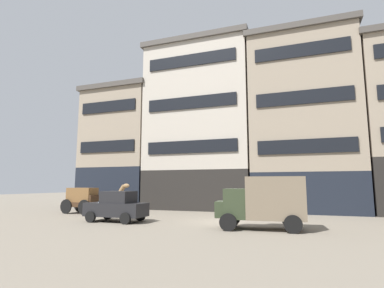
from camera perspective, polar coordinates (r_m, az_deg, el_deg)
The scene contains 9 objects.
ground_plane at distance 18.57m, azimuth 6.29°, elevation -14.58°, with size 120.00×120.00×0.00m, color slate.
building_far_left at distance 32.62m, azimuth -12.79°, elevation -0.55°, with size 7.71×6.51×12.31m.
building_center_left at distance 29.23m, azimuth 1.79°, elevation 3.59°, with size 10.27×6.51×15.85m.
building_center_right at distance 27.83m, azimuth 20.41°, elevation 4.06°, with size 9.07×6.51×15.28m.
cargo_wagon at distance 25.38m, azimuth -20.10°, elevation -9.71°, with size 3.00×1.71×1.98m.
draft_horse at distance 23.61m, azimuth -14.49°, elevation -9.81°, with size 2.35×0.72×2.30m.
delivery_truck_near at distance 15.84m, azimuth 13.33°, elevation -10.44°, with size 4.49×2.49×2.62m.
sedan_dark at distance 19.17m, azimuth -14.12°, elevation -11.44°, with size 3.72×1.89×1.83m.
fire_hydrant_curbside at distance 23.51m, azimuth 5.23°, elevation -12.09°, with size 0.24×0.24×0.83m.
Camera 1 is at (4.31, -17.92, 2.23)m, focal length 28.05 mm.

